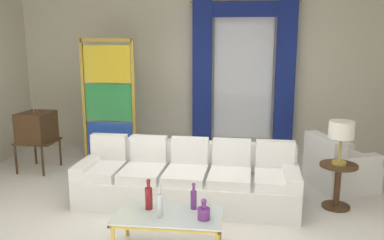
% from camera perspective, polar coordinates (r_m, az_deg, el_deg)
% --- Properties ---
extents(ground_plane, '(16.00, 16.00, 0.00)m').
position_cam_1_polar(ground_plane, '(5.15, -1.18, -13.57)').
color(ground_plane, white).
extents(wall_rear, '(8.00, 0.12, 3.00)m').
position_cam_1_polar(wall_rear, '(7.73, 1.95, 6.46)').
color(wall_rear, beige).
rests_on(wall_rear, ground).
extents(curtained_window, '(2.00, 0.17, 2.70)m').
position_cam_1_polar(curtained_window, '(7.52, 7.40, 8.07)').
color(curtained_window, white).
rests_on(curtained_window, ground).
extents(couch_white_long, '(2.95, 1.02, 0.86)m').
position_cam_1_polar(couch_white_long, '(5.45, -0.63, -8.63)').
color(couch_white_long, white).
rests_on(couch_white_long, ground).
extents(coffee_table, '(1.12, 0.59, 0.41)m').
position_cam_1_polar(coffee_table, '(4.23, -3.38, -13.85)').
color(coffee_table, silver).
rests_on(coffee_table, ground).
extents(bottle_blue_decanter, '(0.13, 0.13, 0.22)m').
position_cam_1_polar(bottle_blue_decanter, '(4.08, 1.70, -13.10)').
color(bottle_blue_decanter, '#753384').
rests_on(bottle_blue_decanter, coffee_table).
extents(bottle_crystal_tall, '(0.07, 0.07, 0.29)m').
position_cam_1_polar(bottle_crystal_tall, '(4.29, 0.24, -11.20)').
color(bottle_crystal_tall, '#753384').
rests_on(bottle_crystal_tall, coffee_table).
extents(bottle_amber_squat, '(0.06, 0.06, 0.34)m').
position_cam_1_polar(bottle_amber_squat, '(4.11, -4.62, -11.94)').
color(bottle_amber_squat, silver).
rests_on(bottle_amber_squat, coffee_table).
extents(bottle_ruby_flask, '(0.08, 0.08, 0.34)m').
position_cam_1_polar(bottle_ruby_flask, '(4.30, -6.24, -10.92)').
color(bottle_ruby_flask, maroon).
rests_on(bottle_ruby_flask, coffee_table).
extents(vintage_tv, '(0.62, 0.63, 1.35)m').
position_cam_1_polar(vintage_tv, '(7.12, -21.43, -1.07)').
color(vintage_tv, '#472D19').
rests_on(vintage_tv, ground).
extents(armchair_white, '(1.05, 1.04, 0.80)m').
position_cam_1_polar(armchair_white, '(6.33, 20.19, -6.62)').
color(armchair_white, white).
rests_on(armchair_white, ground).
extents(stained_glass_divider, '(0.95, 0.05, 2.20)m').
position_cam_1_polar(stained_glass_divider, '(7.06, -11.87, 2.11)').
color(stained_glass_divider, gold).
rests_on(stained_glass_divider, ground).
extents(peacock_figurine, '(0.44, 0.60, 0.50)m').
position_cam_1_polar(peacock_figurine, '(6.79, -8.56, -5.42)').
color(peacock_figurine, beige).
rests_on(peacock_figurine, ground).
extents(round_side_table, '(0.48, 0.48, 0.59)m').
position_cam_1_polar(round_side_table, '(5.58, 20.18, -8.33)').
color(round_side_table, '#472D19').
rests_on(round_side_table, ground).
extents(table_lamp_brass, '(0.32, 0.32, 0.57)m').
position_cam_1_polar(table_lamp_brass, '(5.39, 20.67, -1.58)').
color(table_lamp_brass, '#B29338').
rests_on(table_lamp_brass, round_side_table).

